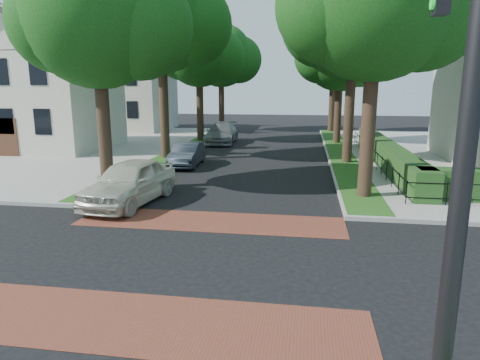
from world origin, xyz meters
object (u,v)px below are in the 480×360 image
object	(u,v)px
traffic_signal	(451,68)
parked_car_middle	(187,154)
parked_car_rear	(222,133)
parked_car_front	(130,182)

from	to	relation	value
traffic_signal	parked_car_middle	bearing A→B (deg)	115.79
traffic_signal	parked_car_rear	size ratio (longest dim) A/B	1.46
parked_car_front	parked_car_rear	world-z (taller)	parked_car_front
traffic_signal	parked_car_rear	xyz separation A→B (m)	(-8.49, 27.77, -3.91)
parked_car_rear	parked_car_middle	bearing A→B (deg)	-92.57
parked_car_rear	traffic_signal	bearing A→B (deg)	-75.57
parked_car_front	traffic_signal	bearing A→B (deg)	-41.14
parked_car_middle	parked_car_rear	world-z (taller)	parked_car_rear
parked_car_middle	parked_car_rear	size ratio (longest dim) A/B	0.74
traffic_signal	parked_car_middle	xyz separation A→B (m)	(-8.49, 17.56, -4.04)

